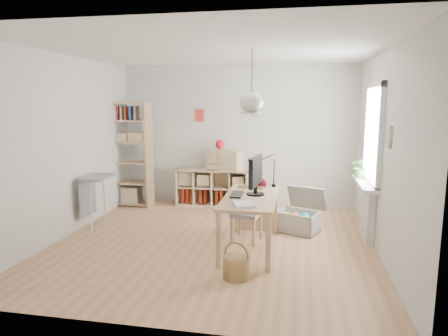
% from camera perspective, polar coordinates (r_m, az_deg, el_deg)
% --- Properties ---
extents(ground, '(4.50, 4.50, 0.00)m').
position_cam_1_polar(ground, '(5.87, -1.53, -10.61)').
color(ground, tan).
rests_on(ground, ground).
extents(room_shell, '(4.50, 4.50, 4.50)m').
position_cam_1_polar(room_shell, '(5.27, 3.96, 9.28)').
color(room_shell, white).
rests_on(room_shell, ground).
extents(window_unit, '(0.07, 1.16, 1.46)m').
position_cam_1_polar(window_unit, '(6.10, 20.65, 4.49)').
color(window_unit, white).
rests_on(window_unit, ground).
extents(radiator, '(0.10, 0.80, 0.80)m').
position_cam_1_polar(radiator, '(6.29, 19.72, -5.99)').
color(radiator, silver).
rests_on(radiator, ground).
extents(windowsill, '(0.22, 1.20, 0.06)m').
position_cam_1_polar(windowsill, '(6.18, 19.48, -2.14)').
color(windowsill, white).
rests_on(windowsill, radiator).
extents(desk, '(0.70, 1.50, 0.75)m').
position_cam_1_polar(desk, '(5.45, 3.80, -5.00)').
color(desk, tan).
rests_on(desk, ground).
extents(cube_shelf, '(1.40, 0.38, 0.72)m').
position_cam_1_polar(cube_shelf, '(7.84, -1.71, -3.17)').
color(cube_shelf, beige).
rests_on(cube_shelf, ground).
extents(tall_bookshelf, '(0.80, 0.38, 2.00)m').
position_cam_1_polar(tall_bookshelf, '(7.92, -13.31, 2.51)').
color(tall_bookshelf, tan).
rests_on(tall_bookshelf, ground).
extents(side_table, '(0.40, 0.55, 0.85)m').
position_cam_1_polar(side_table, '(6.71, -18.18, -2.59)').
color(side_table, '#97989A').
rests_on(side_table, ground).
extents(chair, '(0.46, 0.46, 0.79)m').
position_cam_1_polar(chair, '(5.85, 3.40, -6.05)').
color(chair, '#97989A').
rests_on(chair, ground).
extents(wicker_basket, '(0.31, 0.31, 0.43)m').
position_cam_1_polar(wicker_basket, '(4.74, 1.77, -13.86)').
color(wicker_basket, '#9B7B46').
rests_on(wicker_basket, ground).
extents(storage_chest, '(0.85, 0.90, 0.67)m').
position_cam_1_polar(storage_chest, '(6.43, 10.68, -6.92)').
color(storage_chest, beige).
rests_on(storage_chest, ground).
extents(monitor, '(0.24, 0.61, 0.53)m').
position_cam_1_polar(monitor, '(5.45, 4.56, -0.78)').
color(monitor, black).
rests_on(monitor, desk).
extents(keyboard, '(0.16, 0.40, 0.02)m').
position_cam_1_polar(keyboard, '(5.47, 1.83, -3.81)').
color(keyboard, black).
rests_on(keyboard, desk).
extents(task_lamp, '(0.42, 0.16, 0.45)m').
position_cam_1_polar(task_lamp, '(5.96, 5.17, 0.15)').
color(task_lamp, black).
rests_on(task_lamp, desk).
extents(yarn_ball, '(0.14, 0.14, 0.14)m').
position_cam_1_polar(yarn_ball, '(5.90, 5.43, -2.25)').
color(yarn_ball, '#4D0A0E').
rests_on(yarn_ball, desk).
extents(paper_tray, '(0.33, 0.36, 0.03)m').
position_cam_1_polar(paper_tray, '(4.94, 2.89, -5.21)').
color(paper_tray, white).
rests_on(paper_tray, desk).
extents(drawer_chest, '(0.74, 0.50, 0.39)m').
position_cam_1_polar(drawer_chest, '(7.64, 0.06, 1.19)').
color(drawer_chest, beige).
rests_on(drawer_chest, cube_shelf).
extents(red_vase, '(0.16, 0.16, 0.19)m').
position_cam_1_polar(red_vase, '(7.62, -0.62, 3.36)').
color(red_vase, '#A30D1A').
rests_on(red_vase, drawer_chest).
extents(potted_plant, '(0.33, 0.29, 0.34)m').
position_cam_1_polar(potted_plant, '(6.45, 18.99, 0.16)').
color(potted_plant, '#396C28').
rests_on(potted_plant, windowsill).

